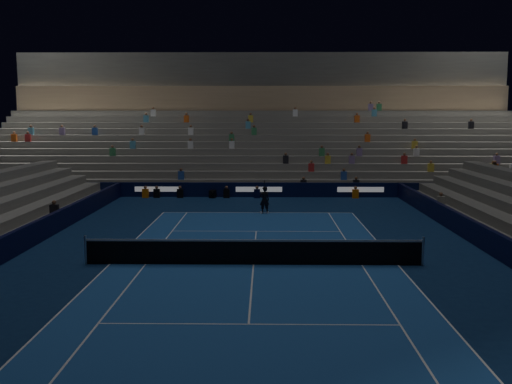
% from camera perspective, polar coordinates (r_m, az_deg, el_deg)
% --- Properties ---
extents(ground, '(90.00, 90.00, 0.00)m').
position_cam_1_polar(ground, '(22.46, -0.25, -7.09)').
color(ground, '#0C234B').
rests_on(ground, ground).
extents(court_surface, '(10.97, 23.77, 0.01)m').
position_cam_1_polar(court_surface, '(22.46, -0.25, -7.08)').
color(court_surface, '#1B4B96').
rests_on(court_surface, ground).
extents(sponsor_barrier_far, '(44.00, 0.25, 1.00)m').
position_cam_1_polar(sponsor_barrier_far, '(40.56, 0.28, 0.22)').
color(sponsor_barrier_far, black).
rests_on(sponsor_barrier_far, ground).
extents(sponsor_barrier_east, '(0.25, 37.00, 1.00)m').
position_cam_1_polar(sponsor_barrier_east, '(24.17, 23.52, -5.45)').
color(sponsor_barrier_east, black).
rests_on(sponsor_barrier_east, ground).
extents(sponsor_barrier_west, '(0.25, 37.00, 1.00)m').
position_cam_1_polar(sponsor_barrier_west, '(24.53, -23.64, -5.27)').
color(sponsor_barrier_west, black).
rests_on(sponsor_barrier_west, ground).
extents(grandstand_main, '(44.00, 15.20, 11.20)m').
position_cam_1_polar(grandstand_main, '(49.68, 0.41, 4.90)').
color(grandstand_main, slate).
rests_on(grandstand_main, ground).
extents(tennis_net, '(12.90, 0.10, 1.10)m').
position_cam_1_polar(tennis_net, '(22.33, -0.25, -5.84)').
color(tennis_net, '#B2B2B7').
rests_on(tennis_net, ground).
extents(tennis_player, '(0.66, 0.51, 1.59)m').
position_cam_1_polar(tennis_player, '(33.73, 0.83, -0.77)').
color(tennis_player, black).
rests_on(tennis_player, ground).
extents(broadcast_camera, '(0.49, 0.88, 0.52)m').
position_cam_1_polar(broadcast_camera, '(40.27, -4.24, -0.18)').
color(broadcast_camera, black).
rests_on(broadcast_camera, ground).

